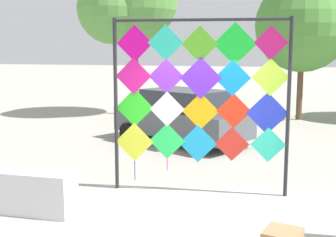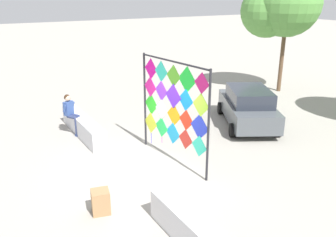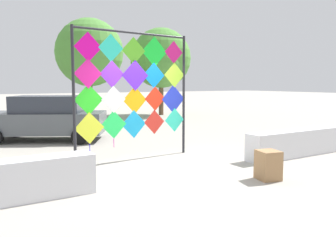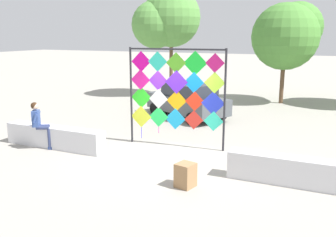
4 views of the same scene
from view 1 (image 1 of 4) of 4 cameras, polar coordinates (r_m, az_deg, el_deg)
ground at (r=7.66m, az=4.29°, el=-11.94°), size 120.00×120.00×0.00m
kite_display_rack at (r=8.44m, az=3.93°, el=3.42°), size 3.25×0.39×3.26m
parked_car at (r=13.04m, az=1.81°, el=0.31°), size 4.29×3.41×1.54m
tree_broadleaf at (r=18.66m, az=-5.09°, el=14.18°), size 3.79×3.74×6.31m
tree_far_right at (r=18.22m, az=16.92°, el=11.53°), size 3.57×3.88×5.37m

